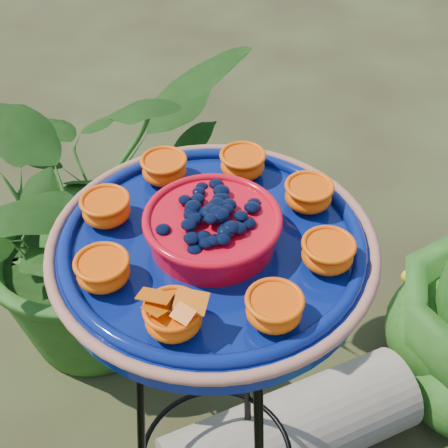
# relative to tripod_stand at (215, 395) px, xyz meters

# --- Properties ---
(tripod_stand) EXTENTS (0.41, 0.41, 0.92)m
(tripod_stand) POSITION_rel_tripod_stand_xyz_m (0.00, 0.00, 0.00)
(tripod_stand) COLOR black
(tripod_stand) RESTS_ON ground
(feeder_dish) EXTENTS (0.57, 0.57, 0.11)m
(feeder_dish) POSITION_rel_tripod_stand_xyz_m (-0.00, -0.00, 0.40)
(feeder_dish) COLOR navy
(feeder_dish) RESTS_ON tripod_stand
(driftwood_log) EXTENTS (0.67, 0.57, 0.22)m
(driftwood_log) POSITION_rel_tripod_stand_xyz_m (0.15, 0.21, -0.45)
(driftwood_log) COLOR gray
(driftwood_log) RESTS_ON ground
(shrub_back_left) EXTENTS (1.04, 1.08, 0.93)m
(shrub_back_left) POSITION_rel_tripod_stand_xyz_m (-0.50, 0.55, -0.09)
(shrub_back_left) COLOR #234B14
(shrub_back_left) RESTS_ON ground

